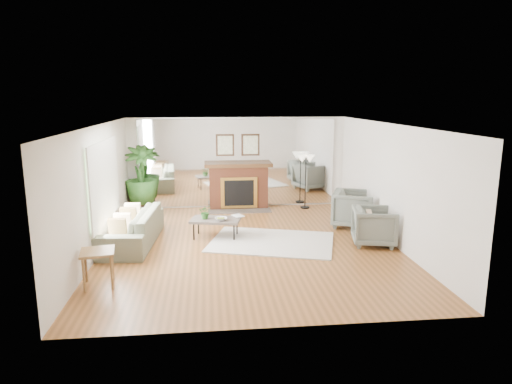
{
  "coord_description": "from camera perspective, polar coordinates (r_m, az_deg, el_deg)",
  "views": [
    {
      "loc": [
        -0.84,
        -9.07,
        3.04
      ],
      "look_at": [
        0.2,
        0.6,
        1.01
      ],
      "focal_mm": 32.0,
      "sensor_mm": 36.0,
      "label": 1
    }
  ],
  "objects": [
    {
      "name": "mirror_panel",
      "position": [
        12.69,
        -2.28,
        3.67
      ],
      "size": [
        5.4,
        0.04,
        2.4
      ],
      "primitive_type": "cube",
      "color": "silver",
      "rests_on": "wall_back"
    },
    {
      "name": "area_rug",
      "position": [
        9.78,
        1.99,
        -6.26
      ],
      "size": [
        2.97,
        2.48,
        0.03
      ],
      "primitive_type": "cube",
      "rotation": [
        0.0,
        0.0,
        -0.29
      ],
      "color": "white",
      "rests_on": "ground"
    },
    {
      "name": "armchair_back",
      "position": [
        11.11,
        12.1,
        -2.05
      ],
      "size": [
        1.24,
        1.23,
        0.87
      ],
      "primitive_type": "imported",
      "rotation": [
        0.0,
        0.0,
        1.17
      ],
      "color": "slate",
      "rests_on": "ground"
    },
    {
      "name": "window_panel",
      "position": [
        9.85,
        -18.48,
        1.29
      ],
      "size": [
        0.04,
        2.4,
        1.5
      ],
      "primitive_type": "cube",
      "color": "#B2E09E",
      "rests_on": "wall_left"
    },
    {
      "name": "fruit_bowl",
      "position": [
        9.9,
        -4.41,
        -3.38
      ],
      "size": [
        0.26,
        0.26,
        0.07
      ],
      "primitive_type": "imported",
      "rotation": [
        0.0,
        0.0,
        0.0
      ],
      "color": "brown",
      "rests_on": "coffee_table"
    },
    {
      "name": "armchair_front",
      "position": [
        9.86,
        14.57,
        -4.17
      ],
      "size": [
        1.02,
        1.0,
        0.79
      ],
      "primitive_type": "imported",
      "rotation": [
        0.0,
        0.0,
        1.36
      ],
      "color": "slate",
      "rests_on": "ground"
    },
    {
      "name": "fireplace",
      "position": [
        12.58,
        -2.2,
        0.87
      ],
      "size": [
        1.85,
        0.83,
        2.05
      ],
      "color": "brown",
      "rests_on": "ground"
    },
    {
      "name": "potted_ficus",
      "position": [
        12.47,
        -14.17,
        1.79
      ],
      "size": [
        1.07,
        1.07,
        1.79
      ],
      "color": "black",
      "rests_on": "ground"
    },
    {
      "name": "ground",
      "position": [
        9.6,
        -0.8,
        -6.68
      ],
      "size": [
        7.0,
        7.0,
        0.0
      ],
      "primitive_type": "plane",
      "color": "brown",
      "rests_on": "ground"
    },
    {
      "name": "wall_left",
      "position": [
        9.49,
        -19.11,
        0.25
      ],
      "size": [
        0.02,
        7.0,
        2.5
      ],
      "primitive_type": "cube",
      "color": "white",
      "rests_on": "ground"
    },
    {
      "name": "book",
      "position": [
        10.17,
        -2.78,
        -3.08
      ],
      "size": [
        0.31,
        0.34,
        0.02
      ],
      "primitive_type": "imported",
      "rotation": [
        0.0,
        0.0,
        0.46
      ],
      "color": "brown",
      "rests_on": "coffee_table"
    },
    {
      "name": "wall_right",
      "position": [
        10.0,
        16.49,
        0.99
      ],
      "size": [
        0.02,
        7.0,
        2.5
      ],
      "primitive_type": "cube",
      "color": "white",
      "rests_on": "ground"
    },
    {
      "name": "wall_back",
      "position": [
        12.71,
        -2.29,
        3.68
      ],
      "size": [
        6.0,
        0.02,
        2.5
      ],
      "primitive_type": "cube",
      "color": "white",
      "rests_on": "ground"
    },
    {
      "name": "floor_lamp",
      "position": [
        12.58,
        6.25,
        3.63
      ],
      "size": [
        0.48,
        0.27,
        1.49
      ],
      "color": "black",
      "rests_on": "ground"
    },
    {
      "name": "coffee_table",
      "position": [
        10.05,
        -5.08,
        -3.55
      ],
      "size": [
        1.17,
        0.83,
        0.42
      ],
      "rotation": [
        0.0,
        0.0,
        -0.21
      ],
      "color": "#574D45",
      "rests_on": "ground"
    },
    {
      "name": "side_table",
      "position": [
        7.9,
        -19.2,
        -7.61
      ],
      "size": [
        0.61,
        0.61,
        0.6
      ],
      "rotation": [
        0.0,
        0.0,
        0.17
      ],
      "color": "brown",
      "rests_on": "ground"
    },
    {
      "name": "sofa",
      "position": [
        9.96,
        -15.24,
        -4.3
      ],
      "size": [
        1.11,
        2.46,
        0.7
      ],
      "primitive_type": "imported",
      "rotation": [
        0.0,
        0.0,
        -1.64
      ],
      "color": "gray",
      "rests_on": "ground"
    },
    {
      "name": "tabletop_plant",
      "position": [
        10.03,
        -6.34,
        -2.49
      ],
      "size": [
        0.28,
        0.25,
        0.31
      ],
      "primitive_type": "imported",
      "rotation": [
        0.0,
        0.0,
        0.01
      ],
      "color": "#366525",
      "rests_on": "coffee_table"
    }
  ]
}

